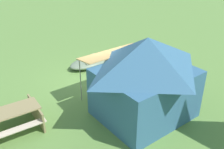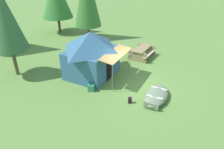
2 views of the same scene
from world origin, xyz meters
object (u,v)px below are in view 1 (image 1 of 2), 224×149
beached_rowboat (91,62)px  picnic_table (8,119)px  cooler_box (156,85)px  canvas_cabin_tent (145,77)px  fuel_can (121,65)px

beached_rowboat → picnic_table: bearing=38.7°
beached_rowboat → picnic_table: size_ratio=1.18×
cooler_box → canvas_cabin_tent: bearing=40.9°
canvas_cabin_tent → cooler_box: 2.31m
picnic_table → fuel_can: picnic_table is taller
beached_rowboat → canvas_cabin_tent: size_ratio=0.62×
canvas_cabin_tent → cooler_box: (-1.44, -1.25, -1.30)m
canvas_cabin_tent → picnic_table: bearing=-15.1°
cooler_box → fuel_can: size_ratio=1.49×
fuel_can → beached_rowboat: bearing=-38.1°
beached_rowboat → fuel_can: 1.53m
beached_rowboat → fuel_can: size_ratio=7.77×
beached_rowboat → canvas_cabin_tent: 4.83m
canvas_cabin_tent → fuel_can: canvas_cabin_tent is taller
picnic_table → cooler_box: bearing=-179.4°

